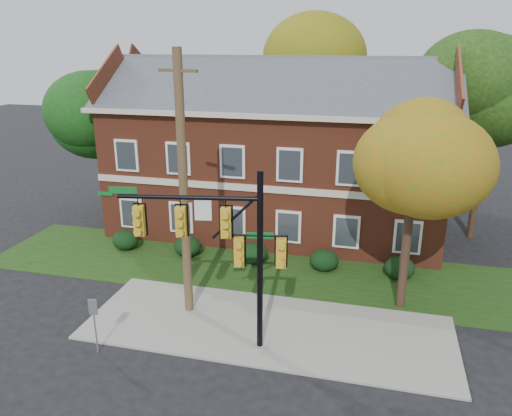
% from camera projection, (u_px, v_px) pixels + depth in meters
% --- Properties ---
extents(ground, '(120.00, 120.00, 0.00)m').
position_uv_depth(ground, '(261.00, 343.00, 18.28)').
color(ground, black).
rests_on(ground, ground).
extents(sidewalk, '(14.00, 5.00, 0.08)m').
position_uv_depth(sidewalk, '(267.00, 328.00, 19.18)').
color(sidewalk, gray).
rests_on(sidewalk, ground).
extents(grass_strip, '(30.00, 6.00, 0.04)m').
position_uv_depth(grass_strip, '(290.00, 273.00, 23.79)').
color(grass_strip, '#193811').
rests_on(grass_strip, ground).
extents(apartment_building, '(18.80, 8.80, 9.74)m').
position_uv_depth(apartment_building, '(276.00, 144.00, 28.14)').
color(apartment_building, brown).
rests_on(apartment_building, ground).
extents(hedge_far_left, '(1.40, 1.26, 1.05)m').
position_uv_depth(hedge_far_left, '(125.00, 240.00, 26.35)').
color(hedge_far_left, black).
rests_on(hedge_far_left, ground).
extents(hedge_left, '(1.40, 1.26, 1.05)m').
position_uv_depth(hedge_left, '(187.00, 246.00, 25.54)').
color(hedge_left, black).
rests_on(hedge_left, ground).
extents(hedge_center, '(1.40, 1.26, 1.05)m').
position_uv_depth(hedge_center, '(254.00, 253.00, 24.73)').
color(hedge_center, black).
rests_on(hedge_center, ground).
extents(hedge_right, '(1.40, 1.26, 1.05)m').
position_uv_depth(hedge_right, '(324.00, 260.00, 23.92)').
color(hedge_right, black).
rests_on(hedge_right, ground).
extents(hedge_far_right, '(1.40, 1.26, 1.05)m').
position_uv_depth(hedge_far_right, '(400.00, 268.00, 23.12)').
color(hedge_far_right, black).
rests_on(hedge_far_right, ground).
extents(tree_near_right, '(4.50, 4.25, 8.58)m').
position_uv_depth(tree_near_right, '(423.00, 150.00, 18.50)').
color(tree_near_right, black).
rests_on(tree_near_right, ground).
extents(tree_left_rear, '(5.40, 5.10, 8.88)m').
position_uv_depth(tree_left_rear, '(108.00, 111.00, 28.82)').
color(tree_left_rear, black).
rests_on(tree_left_rear, ground).
extents(tree_right_rear, '(6.30, 5.95, 10.62)m').
position_uv_depth(tree_right_rear, '(499.00, 91.00, 25.32)').
color(tree_right_rear, black).
rests_on(tree_right_rear, ground).
extents(tree_far_rear, '(6.84, 6.46, 11.52)m').
position_uv_depth(tree_far_rear, '(320.00, 67.00, 33.81)').
color(tree_far_rear, black).
rests_on(tree_far_rear, ground).
extents(traffic_signal, '(5.84, 1.22, 6.60)m').
position_uv_depth(traffic_signal, '(225.00, 243.00, 16.72)').
color(traffic_signal, gray).
rests_on(traffic_signal, ground).
extents(utility_pole, '(1.60, 0.45, 10.33)m').
position_uv_depth(utility_pole, '(184.00, 188.00, 18.79)').
color(utility_pole, brown).
rests_on(utility_pole, ground).
extents(sign_post, '(0.31, 0.10, 2.11)m').
position_uv_depth(sign_post, '(94.00, 317.00, 17.29)').
color(sign_post, slate).
rests_on(sign_post, ground).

